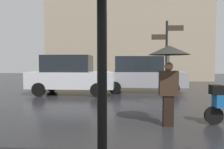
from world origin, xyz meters
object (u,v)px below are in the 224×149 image
at_px(pedestrian_with_umbrella, 169,62).
at_px(parked_car_left, 141,74).
at_px(parked_car_right, 71,75).
at_px(street_signpost, 167,56).

height_order(pedestrian_with_umbrella, parked_car_left, pedestrian_with_umbrella).
relative_size(parked_car_left, parked_car_right, 1.05).
bearing_deg(street_signpost, parked_car_right, 143.84).
relative_size(pedestrian_with_umbrella, parked_car_right, 0.46).
bearing_deg(street_signpost, parked_car_left, 97.75).
relative_size(parked_car_right, street_signpost, 1.42).
distance_m(pedestrian_with_umbrella, parked_car_right, 6.47).
bearing_deg(pedestrian_with_umbrella, street_signpost, 48.43).
relative_size(parked_car_left, street_signpost, 1.50).
bearing_deg(parked_car_right, parked_car_left, -155.58).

